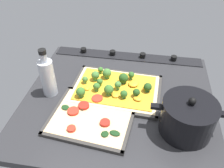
% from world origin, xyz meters
% --- Properties ---
extents(ground_plane, '(0.74, 0.68, 0.03)m').
position_xyz_m(ground_plane, '(0.00, 0.00, -0.01)').
color(ground_plane, '#28282B').
extents(stove_control_panel, '(0.71, 0.07, 0.03)m').
position_xyz_m(stove_control_panel, '(0.00, -0.30, 0.01)').
color(stove_control_panel, black).
rests_on(stove_control_panel, ground_plane).
extents(baking_tray_front, '(0.37, 0.27, 0.01)m').
position_xyz_m(baking_tray_front, '(0.02, -0.04, 0.00)').
color(baking_tray_front, '#33302D').
rests_on(baking_tray_front, ground_plane).
extents(broccoli_pizza, '(0.35, 0.25, 0.06)m').
position_xyz_m(broccoli_pizza, '(0.02, -0.04, 0.02)').
color(broccoli_pizza, beige).
rests_on(broccoli_pizza, baking_tray_front).
extents(baking_tray_back, '(0.32, 0.28, 0.01)m').
position_xyz_m(baking_tray_back, '(0.08, 0.12, 0.00)').
color(baking_tray_back, '#33302D').
rests_on(baking_tray_back, ground_plane).
extents(veggie_pizza_back, '(0.29, 0.25, 0.02)m').
position_xyz_m(veggie_pizza_back, '(0.08, 0.12, 0.01)').
color(veggie_pizza_back, '#DFB580').
rests_on(veggie_pizza_back, baking_tray_back).
extents(cooking_pot, '(0.25, 0.18, 0.15)m').
position_xyz_m(cooking_pot, '(-0.24, 0.12, 0.06)').
color(cooking_pot, black).
rests_on(cooking_pot, ground_plane).
extents(oil_bottle, '(0.06, 0.06, 0.20)m').
position_xyz_m(oil_bottle, '(0.28, 0.01, 0.08)').
color(oil_bottle, '#B7BCC6').
rests_on(oil_bottle, ground_plane).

